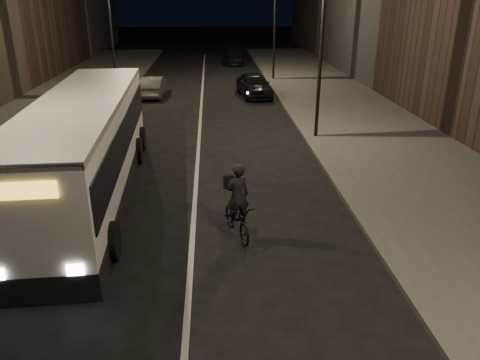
{
  "coord_description": "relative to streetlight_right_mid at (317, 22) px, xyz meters",
  "views": [
    {
      "loc": [
        0.64,
        -9.34,
        6.58
      ],
      "look_at": [
        1.41,
        3.22,
        1.5
      ],
      "focal_mm": 35.0,
      "sensor_mm": 36.0,
      "label": 1
    }
  ],
  "objects": [
    {
      "name": "ground",
      "position": [
        -5.33,
        -12.0,
        -5.36
      ],
      "size": [
        180.0,
        180.0,
        0.0
      ],
      "primitive_type": "plane",
      "color": "black",
      "rests_on": "ground"
    },
    {
      "name": "sidewalk_right",
      "position": [
        3.17,
        2.0,
        -5.28
      ],
      "size": [
        7.0,
        70.0,
        0.16
      ],
      "primitive_type": "cube",
      "color": "#3E3E3B",
      "rests_on": "ground"
    },
    {
      "name": "sidewalk_left",
      "position": [
        -13.83,
        2.0,
        -5.28
      ],
      "size": [
        7.0,
        70.0,
        0.16
      ],
      "primitive_type": "cube",
      "color": "#3E3E3B",
      "rests_on": "ground"
    },
    {
      "name": "streetlight_right_mid",
      "position": [
        0.0,
        0.0,
        0.0
      ],
      "size": [
        1.2,
        0.44,
        8.12
      ],
      "color": "black",
      "rests_on": "sidewalk_right"
    },
    {
      "name": "streetlight_right_far",
      "position": [
        0.0,
        16.0,
        0.0
      ],
      "size": [
        1.2,
        0.44,
        8.12
      ],
      "color": "black",
      "rests_on": "sidewalk_right"
    },
    {
      "name": "streetlight_left_far",
      "position": [
        -10.66,
        10.0,
        0.0
      ],
      "size": [
        1.2,
        0.44,
        8.12
      ],
      "color": "black",
      "rests_on": "sidewalk_left"
    },
    {
      "name": "city_bus",
      "position": [
        -8.93,
        -6.09,
        -3.51
      ],
      "size": [
        3.45,
        12.72,
        3.39
      ],
      "rotation": [
        0.0,
        0.0,
        0.05
      ],
      "color": "silver",
      "rests_on": "ground"
    },
    {
      "name": "cyclist_on_bicycle",
      "position": [
        -4.03,
        -9.37,
        -4.61
      ],
      "size": [
        1.21,
        2.08,
        2.27
      ],
      "rotation": [
        0.0,
        0.0,
        0.28
      ],
      "color": "black",
      "rests_on": "ground"
    },
    {
      "name": "car_near",
      "position": [
        -1.82,
        9.99,
        -4.59
      ],
      "size": [
        2.44,
        4.77,
        1.55
      ],
      "primitive_type": "imported",
      "rotation": [
        0.0,
        0.0,
        0.14
      ],
      "color": "black",
      "rests_on": "ground"
    },
    {
      "name": "car_mid",
      "position": [
        -8.58,
        10.42,
        -4.67
      ],
      "size": [
        1.59,
        4.21,
        1.37
      ],
      "primitive_type": "imported",
      "rotation": [
        0.0,
        0.0,
        3.11
      ],
      "color": "#38383A",
      "rests_on": "ground"
    },
    {
      "name": "car_far",
      "position": [
        -2.31,
        25.77,
        -4.64
      ],
      "size": [
        2.33,
        5.08,
        1.44
      ],
      "primitive_type": "imported",
      "rotation": [
        0.0,
        0.0,
        -0.06
      ],
      "color": "black",
      "rests_on": "ground"
    }
  ]
}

